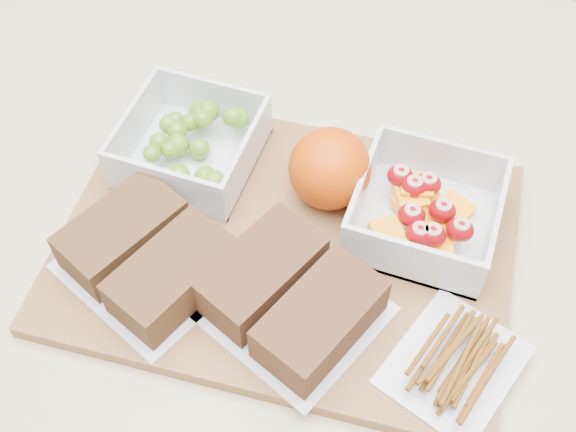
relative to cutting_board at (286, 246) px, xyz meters
name	(u,v)px	position (x,y,z in m)	size (l,w,h in m)	color
counter	(290,400)	(0.00, 0.03, -0.46)	(1.20, 0.90, 0.90)	beige
cutting_board	(286,246)	(0.00, 0.00, 0.00)	(0.42, 0.30, 0.02)	olive
grape_container	(193,143)	(-0.12, 0.07, 0.03)	(0.13, 0.13, 0.05)	silver
fruit_container	(424,213)	(0.12, 0.06, 0.03)	(0.13, 0.13, 0.05)	silver
orange	(330,169)	(0.02, 0.07, 0.05)	(0.08, 0.08, 0.08)	#D64605
sandwich_bag_left	(147,255)	(-0.11, -0.07, 0.03)	(0.18, 0.17, 0.04)	silver
sandwich_bag_center	(290,297)	(0.03, -0.07, 0.03)	(0.19, 0.18, 0.05)	silver
pretzel_bag	(456,359)	(0.17, -0.07, 0.02)	(0.13, 0.14, 0.03)	silver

